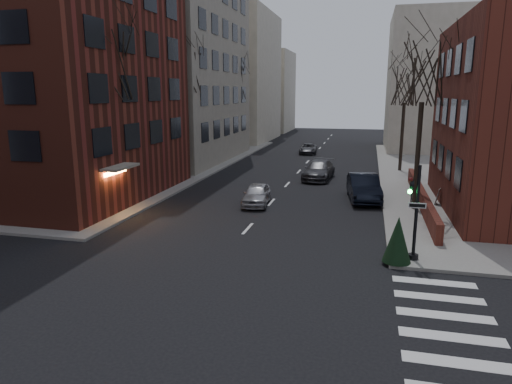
# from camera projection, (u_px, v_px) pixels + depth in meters

# --- Properties ---
(ground) EXTENTS (160.00, 160.00, 0.00)m
(ground) POSITION_uv_depth(u_px,v_px,m) (136.00, 353.00, 12.57)
(ground) COLOR black
(ground) RESTS_ON ground
(sidewalk_far_left) EXTENTS (44.00, 44.00, 0.15)m
(sidewalk_far_left) POSITION_uv_depth(u_px,v_px,m) (24.00, 160.00, 47.76)
(sidewalk_far_left) COLOR gray
(sidewalk_far_left) RESTS_ON ground
(building_left_brick) EXTENTS (15.00, 15.00, 18.00)m
(building_left_brick) POSITION_uv_depth(u_px,v_px,m) (37.00, 61.00, 29.89)
(building_left_brick) COLOR maroon
(building_left_brick) RESTS_ON ground
(building_left_tan) EXTENTS (18.00, 18.00, 28.00)m
(building_left_tan) POSITION_uv_depth(u_px,v_px,m) (140.00, 21.00, 45.76)
(building_left_tan) COLOR gray
(building_left_tan) RESTS_ON ground
(low_wall_right) EXTENTS (0.35, 16.00, 1.00)m
(low_wall_right) POSITION_uv_depth(u_px,v_px,m) (421.00, 197.00, 28.28)
(low_wall_right) COLOR #5A231A
(low_wall_right) RESTS_ON sidewalk_far_right
(building_distant_la) EXTENTS (14.00, 16.00, 18.00)m
(building_distant_la) POSITION_uv_depth(u_px,v_px,m) (223.00, 78.00, 66.28)
(building_distant_la) COLOR beige
(building_distant_la) RESTS_ON ground
(building_distant_ra) EXTENTS (14.00, 14.00, 16.00)m
(building_distant_ra) POSITION_uv_depth(u_px,v_px,m) (449.00, 83.00, 54.76)
(building_distant_ra) COLOR beige
(building_distant_ra) RESTS_ON ground
(building_distant_lb) EXTENTS (10.00, 12.00, 14.00)m
(building_distant_lb) POSITION_uv_depth(u_px,v_px,m) (263.00, 92.00, 82.37)
(building_distant_lb) COLOR beige
(building_distant_lb) RESTS_ON ground
(traffic_signal) EXTENTS (0.76, 0.44, 4.00)m
(traffic_signal) POSITION_uv_depth(u_px,v_px,m) (414.00, 219.00, 18.84)
(traffic_signal) COLOR black
(traffic_signal) RESTS_ON sidewalk_far_right
(tree_left_a) EXTENTS (4.18, 4.18, 10.26)m
(tree_left_a) POSITION_uv_depth(u_px,v_px,m) (108.00, 66.00, 26.07)
(tree_left_a) COLOR #2D231C
(tree_left_a) RESTS_ON sidewalk_far_left
(tree_left_b) EXTENTS (4.40, 4.40, 10.80)m
(tree_left_b) POSITION_uv_depth(u_px,v_px,m) (187.00, 68.00, 37.36)
(tree_left_b) COLOR #2D231C
(tree_left_b) RESTS_ON sidewalk_far_left
(tree_left_c) EXTENTS (3.96, 3.96, 9.72)m
(tree_left_c) POSITION_uv_depth(u_px,v_px,m) (235.00, 82.00, 50.82)
(tree_left_c) COLOR #2D231C
(tree_left_c) RESTS_ON sidewalk_far_left
(tree_right_a) EXTENTS (3.96, 3.96, 9.72)m
(tree_right_a) POSITION_uv_depth(u_px,v_px,m) (424.00, 74.00, 25.86)
(tree_right_a) COLOR #2D231C
(tree_right_a) RESTS_ON sidewalk_far_right
(tree_right_b) EXTENTS (3.74, 3.74, 9.18)m
(tree_right_b) POSITION_uv_depth(u_px,v_px,m) (405.00, 85.00, 39.23)
(tree_right_b) COLOR #2D231C
(tree_right_b) RESTS_ON sidewalk_far_right
(streetlamp_near) EXTENTS (0.36, 0.36, 6.28)m
(streetlamp_near) POSITION_uv_depth(u_px,v_px,m) (177.00, 130.00, 34.43)
(streetlamp_near) COLOR black
(streetlamp_near) RESTS_ON sidewalk_far_left
(streetlamp_far) EXTENTS (0.36, 0.36, 6.28)m
(streetlamp_far) POSITION_uv_depth(u_px,v_px,m) (245.00, 116.00, 53.40)
(streetlamp_far) COLOR black
(streetlamp_far) RESTS_ON sidewalk_far_left
(parked_sedan) EXTENTS (2.51, 5.42, 1.72)m
(parked_sedan) POSITION_uv_depth(u_px,v_px,m) (364.00, 187.00, 30.04)
(parked_sedan) COLOR black
(parked_sedan) RESTS_ON ground
(car_lane_silver) EXTENTS (1.97, 4.06, 1.34)m
(car_lane_silver) POSITION_uv_depth(u_px,v_px,m) (257.00, 194.00, 28.95)
(car_lane_silver) COLOR #A4A5AA
(car_lane_silver) RESTS_ON ground
(car_lane_gray) EXTENTS (2.49, 5.32, 1.50)m
(car_lane_gray) POSITION_uv_depth(u_px,v_px,m) (319.00, 170.00, 37.34)
(car_lane_gray) COLOR #38383C
(car_lane_gray) RESTS_ON ground
(car_lane_far) EXTENTS (2.23, 4.27, 1.15)m
(car_lane_far) POSITION_uv_depth(u_px,v_px,m) (308.00, 149.00, 52.84)
(car_lane_far) COLOR #3C3B40
(car_lane_far) RESTS_ON ground
(sandwich_board) EXTENTS (0.60, 0.72, 1.00)m
(sandwich_board) POSITION_uv_depth(u_px,v_px,m) (441.00, 197.00, 28.38)
(sandwich_board) COLOR silver
(sandwich_board) RESTS_ON sidewalk_far_right
(evergreen_shrub) EXTENTS (1.48, 1.48, 1.94)m
(evergreen_shrub) POSITION_uv_depth(u_px,v_px,m) (398.00, 239.00, 18.69)
(evergreen_shrub) COLOR #163217
(evergreen_shrub) RESTS_ON sidewalk_far_right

